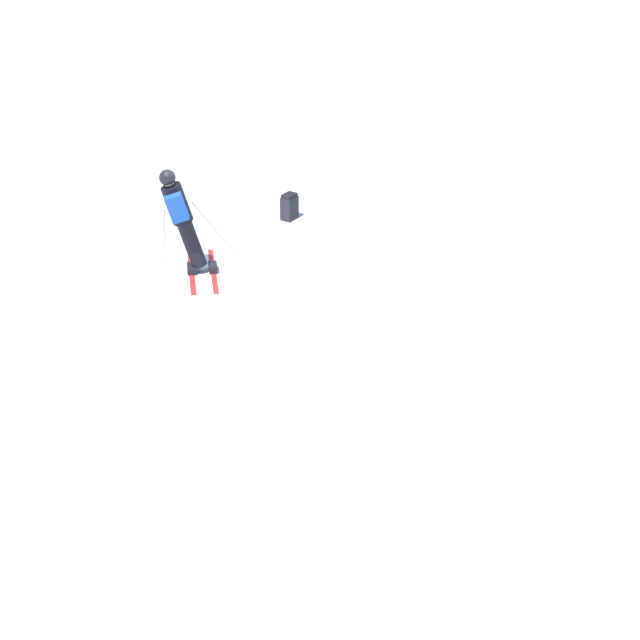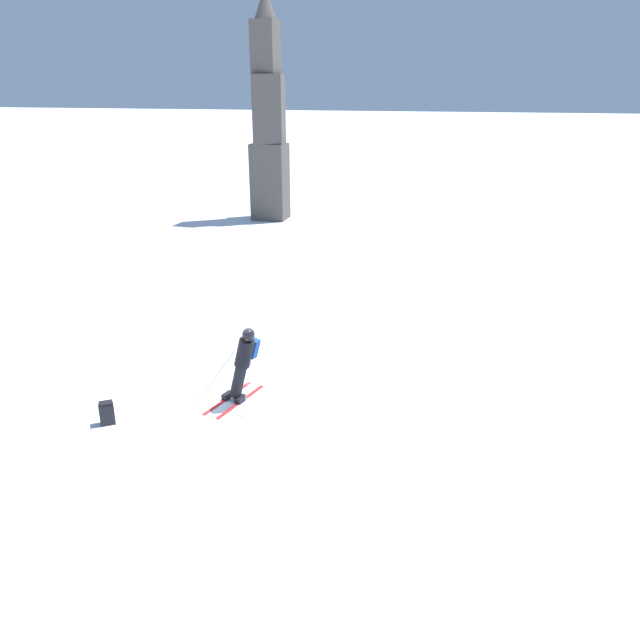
# 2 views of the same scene
# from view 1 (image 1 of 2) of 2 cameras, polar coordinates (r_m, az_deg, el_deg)

# --- Properties ---
(ground_plane) EXTENTS (300.00, 300.00, 0.00)m
(ground_plane) POSITION_cam_1_polar(r_m,az_deg,el_deg) (18.14, -4.44, 2.91)
(ground_plane) COLOR white
(skier) EXTENTS (1.41, 1.82, 1.86)m
(skier) POSITION_cam_1_polar(r_m,az_deg,el_deg) (17.53, -7.39, 5.51)
(skier) COLOR red
(skier) RESTS_ON ground
(spare_backpack) EXTENTS (0.37, 0.35, 0.50)m
(spare_backpack) POSITION_cam_1_polar(r_m,az_deg,el_deg) (19.90, -1.64, 6.05)
(spare_backpack) COLOR black
(spare_backpack) RESTS_ON ground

